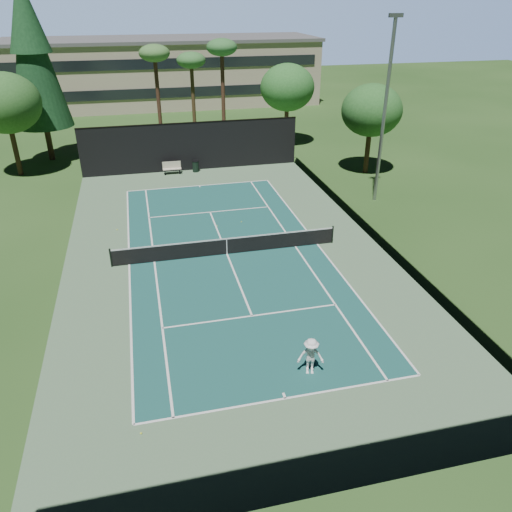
# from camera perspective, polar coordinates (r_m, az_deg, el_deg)

# --- Properties ---
(ground) EXTENTS (160.00, 160.00, 0.00)m
(ground) POSITION_cam_1_polar(r_m,az_deg,el_deg) (28.68, -3.33, 0.20)
(ground) COLOR #26491B
(ground) RESTS_ON ground
(apron_slab) EXTENTS (18.00, 32.00, 0.01)m
(apron_slab) POSITION_cam_1_polar(r_m,az_deg,el_deg) (28.68, -3.33, 0.21)
(apron_slab) COLOR #537652
(apron_slab) RESTS_ON ground
(court_surface) EXTENTS (10.97, 23.77, 0.01)m
(court_surface) POSITION_cam_1_polar(r_m,az_deg,el_deg) (28.68, -3.33, 0.22)
(court_surface) COLOR #19504B
(court_surface) RESTS_ON ground
(court_lines) EXTENTS (11.07, 23.87, 0.01)m
(court_lines) POSITION_cam_1_polar(r_m,az_deg,el_deg) (28.67, -3.33, 0.23)
(court_lines) COLOR white
(court_lines) RESTS_ON ground
(tennis_net) EXTENTS (12.90, 0.10, 1.10)m
(tennis_net) POSITION_cam_1_polar(r_m,az_deg,el_deg) (28.43, -3.36, 1.19)
(tennis_net) COLOR black
(tennis_net) RESTS_ON ground
(fence) EXTENTS (18.04, 32.05, 4.03)m
(fence) POSITION_cam_1_polar(r_m,az_deg,el_deg) (27.87, -3.47, 3.92)
(fence) COLOR black
(fence) RESTS_ON ground
(player) EXTENTS (1.16, 0.84, 1.61)m
(player) POSITION_cam_1_polar(r_m,az_deg,el_deg) (19.80, 6.27, -11.35)
(player) COLOR white
(player) RESTS_ON ground
(tennis_ball_a) EXTENTS (0.07, 0.07, 0.07)m
(tennis_ball_a) POSITION_cam_1_polar(r_m,az_deg,el_deg) (18.37, -13.00, -19.14)
(tennis_ball_a) COLOR yellow
(tennis_ball_a) RESTS_ON ground
(tennis_ball_b) EXTENTS (0.06, 0.06, 0.06)m
(tennis_ball_b) POSITION_cam_1_polar(r_m,az_deg,el_deg) (32.22, -4.47, 3.45)
(tennis_ball_b) COLOR #C8D831
(tennis_ball_b) RESTS_ON ground
(tennis_ball_c) EXTENTS (0.07, 0.07, 0.07)m
(tennis_ball_c) POSITION_cam_1_polar(r_m,az_deg,el_deg) (32.71, -1.68, 3.92)
(tennis_ball_c) COLOR #B8D731
(tennis_ball_c) RESTS_ON ground
(tennis_ball_d) EXTENTS (0.08, 0.08, 0.08)m
(tennis_ball_d) POSITION_cam_1_polar(r_m,az_deg,el_deg) (32.79, -15.59, 2.92)
(tennis_ball_d) COLOR #EDF437
(tennis_ball_d) RESTS_ON ground
(park_bench) EXTENTS (1.50, 0.45, 1.02)m
(park_bench) POSITION_cam_1_polar(r_m,az_deg,el_deg) (42.45, -9.59, 9.95)
(park_bench) COLOR beige
(park_bench) RESTS_ON ground
(trash_bin) EXTENTS (0.56, 0.56, 0.95)m
(trash_bin) POSITION_cam_1_polar(r_m,az_deg,el_deg) (42.72, -6.93, 10.15)
(trash_bin) COLOR black
(trash_bin) RESTS_ON ground
(pine_tree) EXTENTS (4.80, 4.80, 15.00)m
(pine_tree) POSITION_cam_1_polar(r_m,az_deg,el_deg) (47.86, -24.39, 21.08)
(pine_tree) COLOR #432F1C
(pine_tree) RESTS_ON ground
(palm_a) EXTENTS (2.80, 2.80, 9.32)m
(palm_a) POSITION_cam_1_polar(r_m,az_deg,el_deg) (49.40, -11.50, 21.36)
(palm_a) COLOR #492D1F
(palm_a) RESTS_ON ground
(palm_b) EXTENTS (2.80, 2.80, 8.42)m
(palm_b) POSITION_cam_1_polar(r_m,az_deg,el_deg) (51.75, -7.41, 21.00)
(palm_b) COLOR #4A361F
(palm_b) RESTS_ON ground
(palm_c) EXTENTS (2.80, 2.80, 9.77)m
(palm_c) POSITION_cam_1_polar(r_m,az_deg,el_deg) (49.01, -3.93, 22.25)
(palm_c) COLOR #4C2F20
(palm_c) RESTS_ON ground
(decid_tree_a) EXTENTS (5.12, 5.12, 7.62)m
(decid_tree_a) POSITION_cam_1_polar(r_m,az_deg,el_deg) (49.82, 3.60, 18.65)
(decid_tree_a) COLOR #4C3120
(decid_tree_a) RESTS_ON ground
(decid_tree_b) EXTENTS (4.80, 4.80, 7.14)m
(decid_tree_b) POSITION_cam_1_polar(r_m,az_deg,el_deg) (42.14, 13.08, 15.89)
(decid_tree_b) COLOR #4F3421
(decid_tree_b) RESTS_ON ground
(decid_tree_c) EXTENTS (5.44, 5.44, 8.09)m
(decid_tree_c) POSITION_cam_1_polar(r_m,az_deg,el_deg) (44.80, -26.76, 15.32)
(decid_tree_c) COLOR #46311E
(decid_tree_c) RESTS_ON ground
(campus_building) EXTENTS (40.50, 12.50, 8.30)m
(campus_building) POSITION_cam_1_polar(r_m,az_deg,el_deg) (71.76, -10.53, 20.07)
(campus_building) COLOR #B7A68E
(campus_building) RESTS_ON ground
(light_pole) EXTENTS (0.90, 0.25, 12.22)m
(light_pole) POSITION_cam_1_polar(r_m,az_deg,el_deg) (35.73, 14.52, 15.96)
(light_pole) COLOR #94989C
(light_pole) RESTS_ON ground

